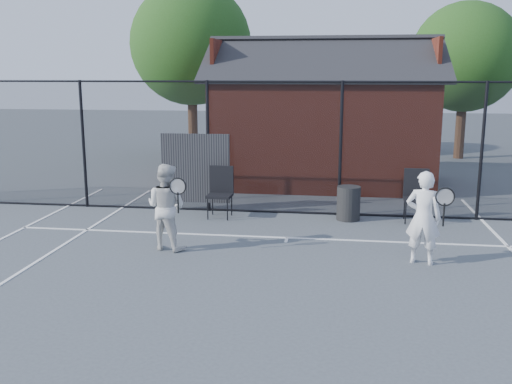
# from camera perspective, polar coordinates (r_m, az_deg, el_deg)

# --- Properties ---
(ground) EXTENTS (80.00, 80.00, 0.00)m
(ground) POSITION_cam_1_polar(r_m,az_deg,el_deg) (8.35, 1.35, -10.41)
(ground) COLOR #474E51
(ground) RESTS_ON ground
(court_lines) EXTENTS (11.02, 18.00, 0.01)m
(court_lines) POSITION_cam_1_polar(r_m,az_deg,el_deg) (7.15, 0.08, -14.35)
(court_lines) COLOR white
(court_lines) RESTS_ON ground
(fence) EXTENTS (22.04, 3.00, 3.00)m
(fence) POSITION_cam_1_polar(r_m,az_deg,el_deg) (12.84, 2.60, 4.16)
(fence) COLOR black
(fence) RESTS_ON ground
(clubhouse) EXTENTS (6.50, 4.36, 4.19)m
(clubhouse) POSITION_cam_1_polar(r_m,az_deg,el_deg) (16.75, 6.66, 6.44)
(clubhouse) COLOR maroon
(clubhouse) RESTS_ON ground
(tree_left) EXTENTS (4.48, 4.48, 6.44)m
(tree_left) POSITION_cam_1_polar(r_m,az_deg,el_deg) (21.87, -6.51, 14.46)
(tree_left) COLOR #341C15
(tree_left) RESTS_ON ground
(tree_right) EXTENTS (3.97, 3.97, 5.70)m
(tree_right) POSITION_cam_1_polar(r_m,az_deg,el_deg) (22.66, 20.21, 12.51)
(tree_right) COLOR #341C15
(tree_right) RESTS_ON ground
(player_front) EXTENTS (0.75, 0.58, 1.59)m
(player_front) POSITION_cam_1_polar(r_m,az_deg,el_deg) (9.90, 16.40, -2.47)
(player_front) COLOR white
(player_front) RESTS_ON ground
(player_back) EXTENTS (0.92, 0.79, 1.57)m
(player_back) POSITION_cam_1_polar(r_m,az_deg,el_deg) (10.43, -8.97, -1.46)
(player_back) COLOR silver
(player_back) RESTS_ON ground
(chair_left) EXTENTS (0.55, 0.57, 1.10)m
(chair_left) POSITION_cam_1_polar(r_m,az_deg,el_deg) (12.61, -3.66, -0.12)
(chair_left) COLOR black
(chair_left) RESTS_ON ground
(chair_right) EXTENTS (0.56, 0.58, 1.11)m
(chair_right) POSITION_cam_1_polar(r_m,az_deg,el_deg) (12.67, 15.74, -0.48)
(chair_right) COLOR black
(chair_right) RESTS_ON ground
(waste_bin) EXTENTS (0.55, 0.55, 0.74)m
(waste_bin) POSITION_cam_1_polar(r_m,az_deg,el_deg) (12.59, 9.23, -1.11)
(waste_bin) COLOR black
(waste_bin) RESTS_ON ground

